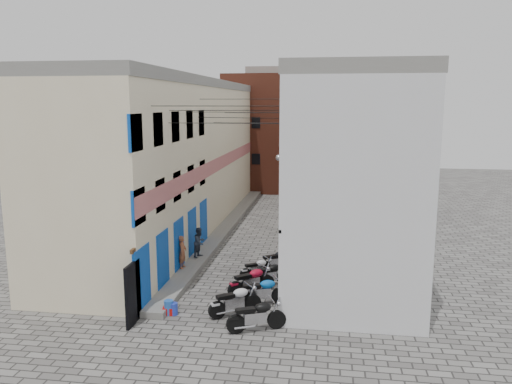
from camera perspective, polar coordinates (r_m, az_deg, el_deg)
The scene contains 21 objects.
ground at distance 18.17m, azimuth -5.62°, elevation -14.67°, with size 90.00×90.00×0.00m, color #555250.
plinth at distance 30.56m, azimuth -3.44°, elevation -4.05°, with size 0.90×26.00×0.25m, color slate.
building_left at distance 30.48m, azimuth -8.96°, elevation 4.16°, with size 5.10×27.00×9.00m.
building_right at distance 29.15m, azimuth 10.19°, elevation 3.87°, with size 5.94×26.00×9.00m.
building_far_brick_left at distance 44.48m, azimuth 0.57°, elevation 6.78°, with size 6.00×6.00×10.00m, color brown.
building_far_brick_right at distance 46.13m, azimuth 7.11°, elevation 5.58°, with size 5.00×6.00×8.00m, color brown.
building_far_concrete at distance 50.19m, azimuth 3.81°, elevation 7.71°, with size 8.00×5.00×11.00m, color slate.
far_shopfront at distance 41.87m, azimuth 2.74°, elevation 1.33°, with size 2.00×0.30×2.40m, color black.
overhead_wires at distance 23.98m, azimuth -1.43°, elevation 8.98°, with size 5.80×13.02×1.32m.
motorcycle_a at distance 17.27m, azimuth 0.05°, elevation -13.80°, with size 0.66×2.08×1.20m, color black, non-canonical shape.
motorcycle_b at distance 18.47m, azimuth -2.40°, elevation -12.17°, with size 0.65×2.07×1.20m, color silver, non-canonical shape.
motorcycle_c at distance 19.27m, azimuth 0.66°, elevation -11.16°, with size 0.66×2.10×1.22m, color blue, non-canonical shape.
motorcycle_d at distance 20.34m, azimuth -0.53°, elevation -9.97°, with size 0.67×2.12×1.23m, color #A80C26, non-canonical shape.
motorcycle_e at distance 21.15m, azimuth 1.56°, elevation -9.29°, with size 0.63×1.99×1.15m, color black, non-canonical shape.
motorcycle_f at distance 22.12m, azimuth 0.19°, elevation -8.62°, with size 0.54×1.70×0.99m, color silver, non-canonical shape.
motorcycle_g at distance 23.04m, azimuth 2.34°, elevation -7.70°, with size 0.60×1.90×1.10m, color black, non-canonical shape.
person_a at distance 22.85m, azimuth -8.41°, elevation -6.79°, with size 0.54×0.36×1.49m, color #9E5839.
person_b at distance 24.36m, azimuth -6.47°, elevation -5.72°, with size 0.71×0.55×1.45m, color #2E3645.
water_jug_near at distance 18.87m, azimuth -9.36°, elevation -13.04°, with size 0.29×0.29×0.45m, color #263CC2.
water_jug_far at distance 18.91m, azimuth -9.93°, elevation -12.87°, with size 0.34×0.34×0.53m, color blue.
red_crate at distance 18.96m, azimuth -9.92°, elevation -13.23°, with size 0.44×0.33×0.27m, color red.
Camera 1 is at (4.13, -15.97, 7.61)m, focal length 35.00 mm.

